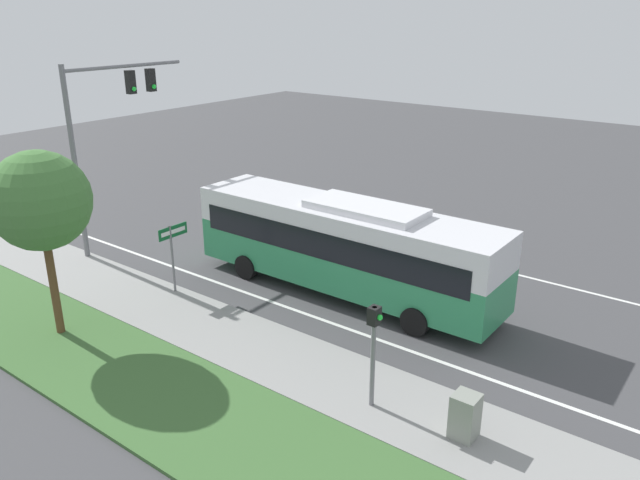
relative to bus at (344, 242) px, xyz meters
The scene contains 11 objects.
ground_plane 3.44m from the bus, 58.79° to the right, with size 80.00×80.00×0.00m, color #424244.
sidewalk 5.60m from the bus, 152.19° to the right, with size 2.80×80.00×0.12m.
grass_verge 8.47m from the bus, 162.58° to the right, with size 3.60×80.00×0.10m.
lane_divider_near 3.73m from the bus, 130.26° to the right, with size 0.14×30.00×0.01m.
lane_divider_far 5.96m from the bus, 25.91° to the right, with size 0.14×30.00×0.01m.
bus is the anchor object (origin of this frame).
signal_gantry 10.55m from the bus, 101.85° to the left, with size 5.44×0.41×7.40m.
pedestrian_signal 6.75m from the bus, 139.02° to the right, with size 0.28×0.34×2.78m.
street_sign 5.76m from the bus, 128.38° to the left, with size 1.19×0.08×2.50m.
utility_cabinet 8.39m from the bus, 125.77° to the right, with size 0.57×0.57×1.09m.
roadside_tree 9.43m from the bus, 146.35° to the left, with size 2.84×2.84×5.53m.
Camera 1 is at (-17.65, -8.74, 9.25)m, focal length 35.00 mm.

